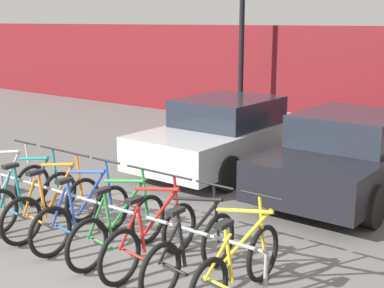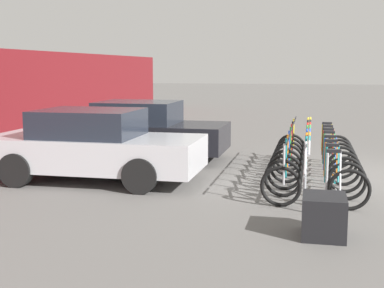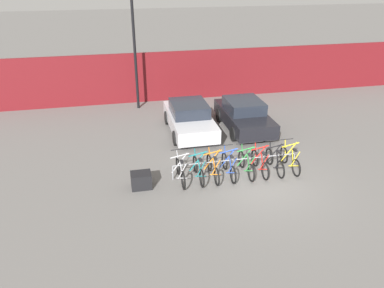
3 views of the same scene
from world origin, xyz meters
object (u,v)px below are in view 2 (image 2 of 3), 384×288
(bike_rack, at_px, (307,156))
(bicycle_black, at_px, (314,151))
(bicycle_orange, at_px, (314,171))
(cargo_crate, at_px, (324,216))
(bicycle_teal, at_px, (314,177))
(bicycle_yellow, at_px, (314,147))
(car_silver, at_px, (93,146))
(bicycle_green, at_px, (314,159))
(bicycle_silver, at_px, (315,185))
(bicycle_blue, at_px, (314,165))
(bicycle_red, at_px, (314,155))
(car_black, at_px, (142,131))

(bike_rack, relative_size, bicycle_black, 2.77)
(bicycle_orange, height_order, cargo_crate, bicycle_orange)
(bicycle_teal, relative_size, bicycle_yellow, 1.00)
(bicycle_teal, height_order, bicycle_orange, same)
(bicycle_orange, bearing_deg, car_silver, 89.95)
(bike_rack, relative_size, bicycle_green, 2.77)
(bike_rack, bearing_deg, bicycle_silver, -175.94)
(bicycle_blue, relative_size, bicycle_black, 1.00)
(bicycle_silver, xyz_separation_m, bicycle_green, (2.45, 0.00, 0.00))
(bicycle_red, distance_m, bicycle_black, 0.59)
(bicycle_green, distance_m, cargo_crate, 3.86)
(bicycle_blue, xyz_separation_m, bicycle_yellow, (2.40, 0.00, 0.00))
(bicycle_silver, relative_size, bicycle_teal, 1.00)
(car_silver, relative_size, cargo_crate, 5.93)
(bicycle_orange, xyz_separation_m, bicycle_yellow, (3.00, 0.00, 0.00))
(bicycle_orange, height_order, bicycle_yellow, same)
(bicycle_blue, bearing_deg, cargo_crate, -176.50)
(bicycle_teal, height_order, bicycle_green, same)
(bicycle_orange, relative_size, bicycle_red, 1.00)
(bike_rack, bearing_deg, car_silver, 102.34)
(bicycle_green, bearing_deg, bicycle_orange, -178.89)
(bicycle_orange, bearing_deg, bicycle_green, 0.17)
(bicycle_yellow, bearing_deg, car_silver, 126.22)
(bike_rack, xyz_separation_m, bicycle_red, (0.89, -0.15, -0.12))
(bicycle_green, distance_m, bicycle_yellow, 1.73)
(bicycle_yellow, height_order, cargo_crate, bicycle_yellow)
(bicycle_teal, height_order, car_black, car_black)
(bicycle_silver, relative_size, bicycle_black, 1.00)
(car_silver, bearing_deg, bicycle_black, -60.62)
(bike_rack, relative_size, car_black, 1.18)
(bicycle_silver, distance_m, cargo_crate, 1.41)
(bicycle_teal, distance_m, bicycle_yellow, 3.53)
(bicycle_blue, bearing_deg, bicycle_green, 1.38)
(car_silver, distance_m, cargo_crate, 5.07)
(bicycle_red, distance_m, bicycle_yellow, 1.20)
(bicycle_silver, bearing_deg, bicycle_yellow, -2.05)
(bike_rack, height_order, bicycle_black, bicycle_black)
(bicycle_orange, distance_m, bicycle_blue, 0.60)
(bicycle_red, bearing_deg, cargo_crate, -175.82)
(bicycle_blue, bearing_deg, car_silver, 99.22)
(bicycle_red, xyz_separation_m, car_silver, (-1.78, 4.21, 0.31))
(bicycle_orange, distance_m, bicycle_red, 1.80)
(bicycle_teal, bearing_deg, bicycle_red, -1.49)
(bicycle_black, bearing_deg, bicycle_yellow, -2.78)
(bike_rack, height_order, car_silver, car_silver)
(bicycle_blue, xyz_separation_m, bicycle_red, (1.20, 0.00, 0.00))
(bicycle_green, bearing_deg, bicycle_yellow, 1.11)
(bicycle_silver, bearing_deg, bicycle_blue, -2.05)
(car_silver, distance_m, car_black, 2.56)
(bicycle_red, height_order, car_black, car_black)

